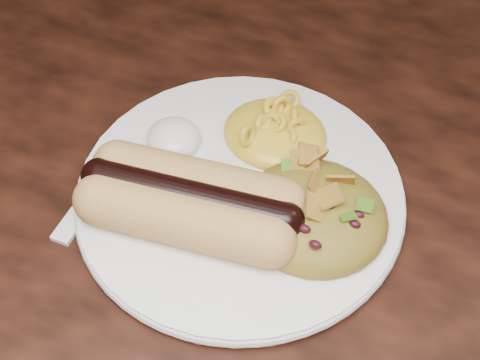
% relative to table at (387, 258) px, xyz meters
% --- Properties ---
extents(table, '(1.60, 0.90, 0.75)m').
position_rel_table_xyz_m(table, '(0.00, 0.00, 0.00)').
color(table, '#3C1A0F').
rests_on(table, floor).
extents(plate, '(0.26, 0.26, 0.01)m').
position_rel_table_xyz_m(plate, '(-0.12, -0.06, 0.10)').
color(plate, white).
rests_on(plate, table).
extents(hotdog, '(0.14, 0.09, 0.04)m').
position_rel_table_xyz_m(hotdog, '(-0.14, -0.10, 0.13)').
color(hotdog, '#ECA963').
rests_on(hotdog, plate).
extents(mac_and_cheese, '(0.09, 0.09, 0.03)m').
position_rel_table_xyz_m(mac_and_cheese, '(-0.11, 0.00, 0.12)').
color(mac_and_cheese, gold).
rests_on(mac_and_cheese, plate).
extents(sour_cream, '(0.04, 0.04, 0.03)m').
position_rel_table_xyz_m(sour_cream, '(-0.18, -0.04, 0.12)').
color(sour_cream, white).
rests_on(sour_cream, plate).
extents(taco_salad, '(0.11, 0.10, 0.05)m').
position_rel_table_xyz_m(taco_salad, '(-0.06, -0.06, 0.12)').
color(taco_salad, '#B46019').
rests_on(taco_salad, plate).
extents(fork, '(0.02, 0.13, 0.00)m').
position_rel_table_xyz_m(fork, '(-0.22, -0.10, 0.09)').
color(fork, white).
rests_on(fork, table).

